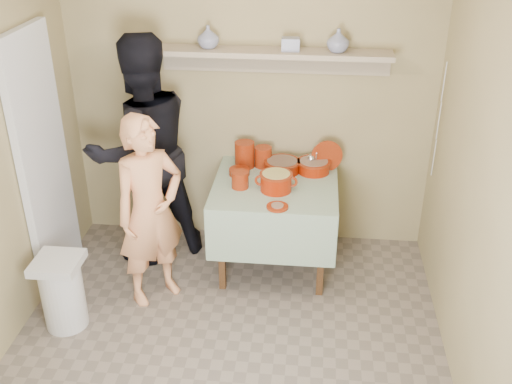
# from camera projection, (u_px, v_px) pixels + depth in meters

# --- Properties ---
(ground) EXTENTS (3.50, 3.50, 0.00)m
(ground) POSITION_uv_depth(u_px,v_px,m) (222.00, 371.00, 3.95)
(ground) COLOR #72655A
(ground) RESTS_ON ground
(tile_panel) EXTENTS (0.06, 0.70, 2.00)m
(tile_panel) POSITION_uv_depth(u_px,v_px,m) (44.00, 163.00, 4.45)
(tile_panel) COLOR silver
(tile_panel) RESTS_ON ground
(plate_stack_a) EXTENTS (0.16, 0.16, 0.22)m
(plate_stack_a) POSITION_uv_depth(u_px,v_px,m) (245.00, 155.00, 4.91)
(plate_stack_a) COLOR #731702
(plate_stack_a) RESTS_ON serving_table
(plate_stack_b) EXTENTS (0.14, 0.14, 0.17)m
(plate_stack_b) POSITION_uv_depth(u_px,v_px,m) (263.00, 157.00, 4.93)
(plate_stack_b) COLOR #731702
(plate_stack_b) RESTS_ON serving_table
(bowl_stack) EXTENTS (0.13, 0.13, 0.13)m
(bowl_stack) POSITION_uv_depth(u_px,v_px,m) (240.00, 180.00, 4.60)
(bowl_stack) COLOR #731702
(bowl_stack) RESTS_ON serving_table
(empty_bowl) EXTENTS (0.17, 0.17, 0.05)m
(empty_bowl) POSITION_uv_depth(u_px,v_px,m) (239.00, 172.00, 4.82)
(empty_bowl) COLOR #731702
(empty_bowl) RESTS_ON serving_table
(propped_lid) EXTENTS (0.26, 0.11, 0.26)m
(propped_lid) POSITION_uv_depth(u_px,v_px,m) (327.00, 156.00, 4.85)
(propped_lid) COLOR #731702
(propped_lid) RESTS_ON serving_table
(vase_right) EXTENTS (0.21, 0.21, 0.17)m
(vase_right) POSITION_uv_depth(u_px,v_px,m) (338.00, 40.00, 4.46)
(vase_right) COLOR navy
(vase_right) RESTS_ON wall_shelf
(vase_left) EXTENTS (0.22, 0.22, 0.17)m
(vase_left) POSITION_uv_depth(u_px,v_px,m) (208.00, 37.00, 4.57)
(vase_left) COLOR navy
(vase_left) RESTS_ON wall_shelf
(ceramic_box) EXTENTS (0.14, 0.10, 0.10)m
(ceramic_box) POSITION_uv_depth(u_px,v_px,m) (291.00, 44.00, 4.52)
(ceramic_box) COLOR navy
(ceramic_box) RESTS_ON wall_shelf
(person_cook) EXTENTS (0.63, 0.63, 1.48)m
(person_cook) POSITION_uv_depth(u_px,v_px,m) (150.00, 212.00, 4.34)
(person_cook) COLOR #E59663
(person_cook) RESTS_ON ground
(person_helper) EXTENTS (1.16, 1.11, 1.89)m
(person_helper) POSITION_uv_depth(u_px,v_px,m) (143.00, 152.00, 4.77)
(person_helper) COLOR black
(person_helper) RESTS_ON ground
(room_shell) EXTENTS (3.04, 3.54, 2.62)m
(room_shell) POSITION_uv_depth(u_px,v_px,m) (214.00, 146.00, 3.20)
(room_shell) COLOR tan
(room_shell) RESTS_ON ground
(serving_table) EXTENTS (0.97, 0.97, 0.76)m
(serving_table) POSITION_uv_depth(u_px,v_px,m) (275.00, 196.00, 4.75)
(serving_table) COLOR #4C2D16
(serving_table) RESTS_ON ground
(cazuela_meat_a) EXTENTS (0.30, 0.30, 0.10)m
(cazuela_meat_a) POSITION_uv_depth(u_px,v_px,m) (282.00, 165.00, 4.85)
(cazuela_meat_a) COLOR #761001
(cazuela_meat_a) RESTS_ON serving_table
(cazuela_meat_b) EXTENTS (0.28, 0.28, 0.10)m
(cazuela_meat_b) POSITION_uv_depth(u_px,v_px,m) (314.00, 165.00, 4.85)
(cazuela_meat_b) COLOR #761001
(cazuela_meat_b) RESTS_ON serving_table
(ladle) EXTENTS (0.08, 0.26, 0.19)m
(ladle) POSITION_uv_depth(u_px,v_px,m) (311.00, 158.00, 4.84)
(ladle) COLOR silver
(ladle) RESTS_ON cazuela_meat_b
(cazuela_rice) EXTENTS (0.33, 0.25, 0.14)m
(cazuela_rice) POSITION_uv_depth(u_px,v_px,m) (276.00, 180.00, 4.55)
(cazuela_rice) COLOR #761001
(cazuela_rice) RESTS_ON serving_table
(front_plate) EXTENTS (0.16, 0.16, 0.03)m
(front_plate) POSITION_uv_depth(u_px,v_px,m) (277.00, 207.00, 4.33)
(front_plate) COLOR #731702
(front_plate) RESTS_ON serving_table
(wall_shelf) EXTENTS (1.80, 0.25, 0.21)m
(wall_shelf) POSITION_uv_depth(u_px,v_px,m) (274.00, 55.00, 4.61)
(wall_shelf) COLOR tan
(wall_shelf) RESTS_ON room_shell
(trash_bin) EXTENTS (0.32, 0.32, 0.56)m
(trash_bin) POSITION_uv_depth(u_px,v_px,m) (62.00, 292.00, 4.24)
(trash_bin) COLOR silver
(trash_bin) RESTS_ON ground
(electrical_cord) EXTENTS (0.01, 0.05, 0.90)m
(electrical_cord) POSITION_uv_depth(u_px,v_px,m) (439.00, 121.00, 4.54)
(electrical_cord) COLOR silver
(electrical_cord) RESTS_ON wall_shelf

